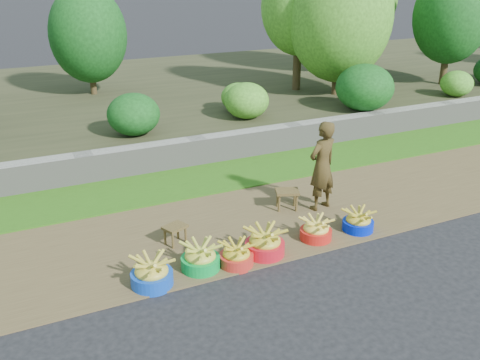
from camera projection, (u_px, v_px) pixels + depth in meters
name	position (u px, v px, depth m)	size (l,w,h in m)	color
ground_plane	(304.00, 258.00, 7.41)	(120.00, 120.00, 0.00)	black
dirt_shoulder	(263.00, 220.00, 8.45)	(80.00, 2.50, 0.02)	brown
grass_verge	(214.00, 177.00, 10.11)	(80.00, 1.50, 0.04)	#2D6714
retaining_wall	(197.00, 151.00, 10.73)	(80.00, 0.35, 0.55)	gray
earth_bank	(133.00, 99.00, 14.83)	(80.00, 10.00, 0.50)	#34361F
vegetation	(211.00, 16.00, 12.85)	(33.39, 6.62, 4.31)	#3C301A
basin_a	(152.00, 273.00, 6.70)	(0.54, 0.54, 0.40)	#0E42BC
basin_b	(200.00, 258.00, 7.06)	(0.52, 0.52, 0.39)	#039836
basin_c	(236.00, 255.00, 7.16)	(0.46, 0.46, 0.35)	red
basin_d	(265.00, 243.00, 7.40)	(0.56, 0.56, 0.42)	red
basin_e	(316.00, 230.00, 7.83)	(0.47, 0.47, 0.35)	red
basin_f	(358.00, 222.00, 8.09)	(0.47, 0.47, 0.35)	#001CD1
stool_left	(175.00, 229.00, 7.66)	(0.39, 0.35, 0.28)	brown
stool_right	(287.00, 194.00, 8.73)	(0.45, 0.41, 0.33)	brown
vendor_woman	(322.00, 166.00, 8.58)	(0.54, 0.36, 1.49)	black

